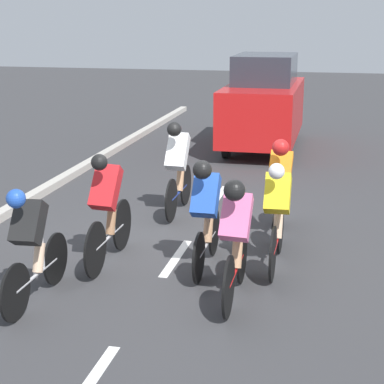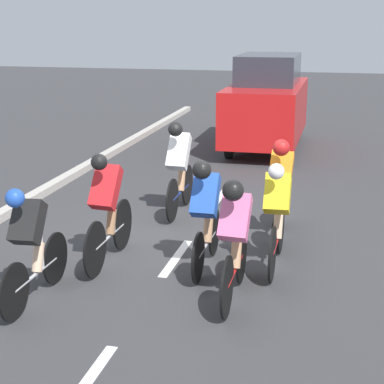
% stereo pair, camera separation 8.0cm
% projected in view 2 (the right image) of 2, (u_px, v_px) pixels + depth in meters
% --- Properties ---
extents(ground_plane, '(60.00, 60.00, 0.00)m').
position_uv_depth(ground_plane, '(185.00, 246.00, 9.22)').
color(ground_plane, '#38383A').
extents(lane_stripe_near, '(0.12, 1.40, 0.01)m').
position_uv_depth(lane_stripe_near, '(85.00, 384.00, 5.76)').
color(lane_stripe_near, white).
rests_on(lane_stripe_near, ground).
extents(lane_stripe_mid, '(0.12, 1.40, 0.01)m').
position_uv_depth(lane_stripe_mid, '(176.00, 258.00, 8.76)').
color(lane_stripe_mid, white).
rests_on(lane_stripe_mid, ground).
extents(lane_stripe_far, '(0.12, 1.40, 0.01)m').
position_uv_depth(lane_stripe_far, '(221.00, 196.00, 11.76)').
color(lane_stripe_far, white).
rests_on(lane_stripe_far, ground).
extents(cyclist_orange, '(0.35, 1.64, 1.54)m').
position_uv_depth(cyclist_orange, '(280.00, 185.00, 9.32)').
color(cyclist_orange, black).
rests_on(cyclist_orange, ground).
extents(cyclist_pink, '(0.34, 1.70, 1.51)m').
position_uv_depth(cyclist_pink, '(235.00, 236.00, 7.23)').
color(cyclist_pink, black).
rests_on(cyclist_pink, ground).
extents(cyclist_blue, '(0.32, 1.65, 1.51)m').
position_uv_depth(cyclist_blue, '(205.00, 210.00, 8.14)').
color(cyclist_blue, black).
rests_on(cyclist_blue, ground).
extents(cyclist_yellow, '(0.33, 1.74, 1.46)m').
position_uv_depth(cyclist_yellow, '(277.00, 213.00, 8.23)').
color(cyclist_yellow, black).
rests_on(cyclist_yellow, ground).
extents(cyclist_white, '(0.33, 1.71, 1.58)m').
position_uv_depth(cyclist_white, '(179.00, 165.00, 10.48)').
color(cyclist_white, black).
rests_on(cyclist_white, ground).
extents(cyclist_red, '(0.34, 1.76, 1.55)m').
position_uv_depth(cyclist_red, '(107.00, 207.00, 8.35)').
color(cyclist_red, black).
rests_on(cyclist_red, ground).
extents(cyclist_black, '(0.34, 1.67, 1.42)m').
position_uv_depth(cyclist_black, '(30.00, 242.00, 7.21)').
color(cyclist_black, black).
rests_on(cyclist_black, ground).
extents(support_car, '(1.70, 4.13, 2.29)m').
position_uv_depth(support_car, '(267.00, 103.00, 15.67)').
color(support_car, black).
rests_on(support_car, ground).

